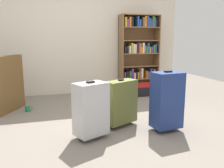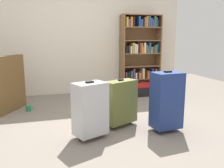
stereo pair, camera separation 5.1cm
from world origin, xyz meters
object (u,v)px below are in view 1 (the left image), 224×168
object	(u,v)px
storage_box	(143,89)
suitcase_olive	(121,102)
bookshelf	(139,51)
mug	(28,109)
suitcase_silver	(91,109)
suitcase_navy_blue	(167,100)

from	to	relation	value
storage_box	suitcase_olive	size ratio (longest dim) A/B	0.68
bookshelf	storage_box	world-z (taller)	bookshelf
mug	bookshelf	bearing A→B (deg)	21.99
bookshelf	suitcase_olive	distance (m)	2.33
storage_box	suitcase_silver	xyz separation A→B (m)	(-1.48, -1.84, 0.24)
mug	suitcase_silver	distance (m)	1.56
storage_box	suitcase_navy_blue	world-z (taller)	suitcase_navy_blue
suitcase_navy_blue	suitcase_silver	distance (m)	0.97
bookshelf	suitcase_navy_blue	xyz separation A→B (m)	(-0.58, -2.31, -0.49)
mug	suitcase_silver	xyz separation A→B (m)	(0.77, -1.32, 0.31)
bookshelf	suitcase_silver	world-z (taller)	bookshelf
storage_box	suitcase_silver	size ratio (longest dim) A/B	0.64
bookshelf	mug	distance (m)	2.65
suitcase_navy_blue	suitcase_silver	size ratio (longest dim) A/B	1.13
storage_box	suitcase_navy_blue	size ratio (longest dim) A/B	0.57
suitcase_olive	suitcase_silver	world-z (taller)	suitcase_silver
bookshelf	suitcase_olive	bearing A→B (deg)	-118.73
mug	suitcase_olive	bearing A→B (deg)	-40.24
storage_box	suitcase_silver	world-z (taller)	suitcase_silver
mug	suitcase_silver	bearing A→B (deg)	-59.77
bookshelf	suitcase_navy_blue	distance (m)	2.43
suitcase_olive	suitcase_navy_blue	distance (m)	0.60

